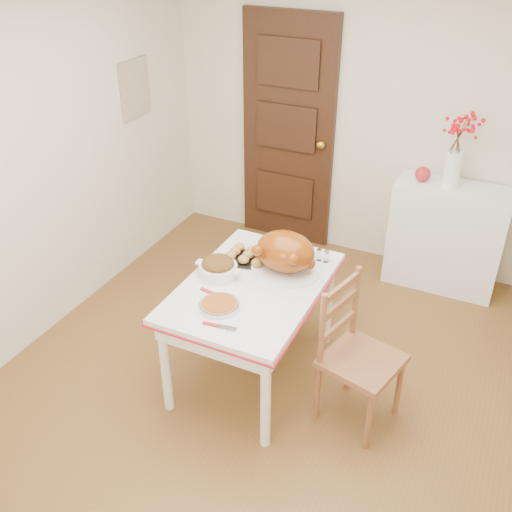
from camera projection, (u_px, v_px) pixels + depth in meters
The scene contains 18 objects.
floor at pixel (265, 386), 3.95m from camera, with size 3.50×4.00×0.00m, color brown.
wall_back at pixel (368, 119), 4.83m from camera, with size 3.50×0.00×2.50m, color beige.
wall_left at pixel (31, 169), 3.94m from camera, with size 0.00×4.00×2.50m, color beige.
door_back at pixel (288, 133), 5.18m from camera, with size 0.85×0.06×2.06m, color #35190E.
photo_board at pixel (135, 88), 4.72m from camera, with size 0.03×0.35×0.45m, color beige.
sideboard at pixel (446, 237), 4.79m from camera, with size 0.89×0.39×0.89m, color white.
kitchen_table at pixel (253, 330), 3.88m from camera, with size 0.84×1.23×0.73m, color silver, non-canonical shape.
chair_oak at pixel (362, 358), 3.48m from camera, with size 0.42×0.42×0.95m, color brown, non-canonical shape.
berry_vase at pixel (456, 151), 4.42m from camera, with size 0.30×0.30×0.59m, color white, non-canonical shape.
apple at pixel (423, 174), 4.62m from camera, with size 0.12×0.12×0.12m, color #B01C26.
turkey_platter at pixel (285, 254), 3.73m from camera, with size 0.45×0.36×0.29m, color #894610, non-canonical shape.
pumpkin_pie at pixel (219, 304), 3.46m from camera, with size 0.24×0.24×0.05m, color #9C4917.
stuffing_dish at pixel (218, 267), 3.74m from camera, with size 0.31×0.24×0.12m, color brown, non-canonical shape.
rolls_tray at pixel (248, 256), 3.91m from camera, with size 0.28×0.22×0.07m, color #A87A32, non-canonical shape.
pie_server at pixel (219, 326), 3.31m from camera, with size 0.20×0.06×0.01m, color silver, non-canonical shape.
carving_knife at pixel (218, 295), 3.57m from camera, with size 0.27×0.06×0.01m, color silver, non-canonical shape.
drinking_glass at pixel (287, 244), 4.00m from camera, with size 0.07×0.07×0.12m, color white.
shaker_pair at pixel (323, 255), 3.90m from camera, with size 0.08×0.03×0.08m, color white, non-canonical shape.
Camera 1 is at (1.20, -2.65, 2.81)m, focal length 41.13 mm.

